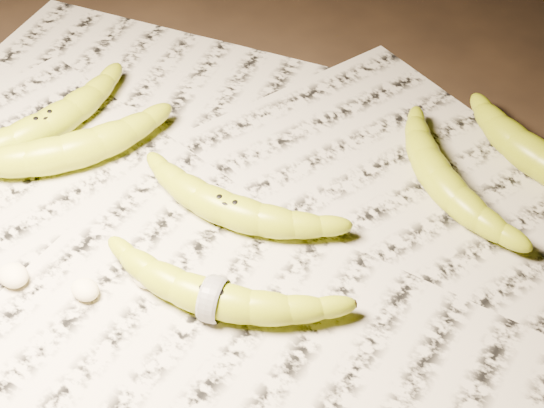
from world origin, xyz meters
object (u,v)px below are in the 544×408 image
Objects in this scene: banana_left_a at (44,124)px; banana_upper_a at (440,177)px; banana_left_b at (64,150)px; banana_upper_b at (544,160)px; banana_taped at (213,296)px; banana_center at (229,207)px.

banana_left_a is 0.44m from banana_upper_a.
banana_left_b and banana_upper_b have the same top height.
banana_taped is 0.28m from banana_upper_a.
banana_left_b is 0.52m from banana_upper_b.
banana_left_b is 1.05× the size of banana_upper_b.
banana_left_b is 1.00× the size of banana_taped.
banana_upper_a is at bearing -25.69° from banana_left_b.
banana_center is (0.20, 0.04, -0.00)m from banana_left_b.
banana_left_a reaches higher than banana_center.
banana_left_a is 0.31m from banana_taped.
banana_upper_b is at bearing 37.91° from banana_center.
banana_upper_a is at bearing -119.13° from banana_upper_b.
banana_left_b is at bearing -178.11° from banana_center.
banana_left_a is at bearing 103.56° from banana_left_b.
banana_left_a is 1.08× the size of banana_upper_b.
banana_center is at bearing -44.61° from banana_left_b.
banana_upper_b is (0.08, 0.09, 0.00)m from banana_upper_a.
banana_left_b reaches higher than banana_left_a.
banana_upper_a is at bearing -54.63° from banana_left_a.
banana_left_a reaches higher than banana_taped.
banana_left_a is at bearing -122.01° from banana_upper_a.
banana_taped is (0.25, -0.05, -0.00)m from banana_left_b.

